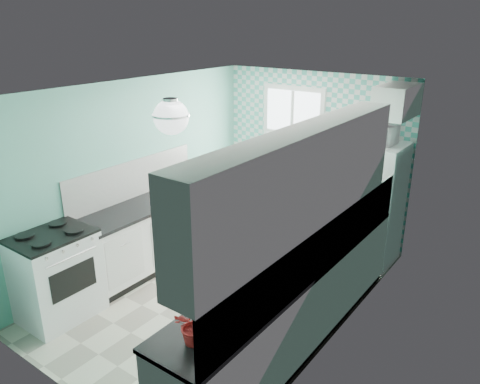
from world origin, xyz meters
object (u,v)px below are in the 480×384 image
Objects in this scene: ceiling_light at (171,117)px; potted_plant at (195,325)px; sink at (341,228)px; fruit_bowl at (229,313)px; stove at (56,274)px; fridge at (371,204)px; microwave at (378,133)px.

ceiling_light is 1.11× the size of potted_plant.
sink is 2.12m from fruit_bowl.
stove is 3.34× the size of fruit_bowl.
sink is (0.09, -1.17, 0.09)m from fridge.
fridge is 3.70m from potted_plant.
fridge reaches higher than potted_plant.
microwave is (-0.09, 3.29, 0.84)m from fruit_bowl.
stove reaches higher than fruit_bowl.
fridge is at bearing 55.07° from stove.
stove is 2.17× the size of microwave.
fridge is 1.18m from sink.
potted_plant is at bearing -41.85° from ceiling_light.
stove is at bearing 171.71° from potted_plant.
potted_plant is (1.20, -1.07, -1.23)m from ceiling_light.
microwave reaches higher than fridge.
ceiling_light is 0.75× the size of microwave.
potted_plant is 3.77m from microwave.
sink is (1.20, 1.45, -1.39)m from ceiling_light.
microwave is (1.11, 2.62, -0.51)m from ceiling_light.
microwave is at bearing 98.06° from sink.
sink reaches higher than potted_plant.
fridge reaches higher than stove.
sink reaches higher than fruit_bowl.
sink is 2.53m from potted_plant.
ceiling_light is 2.28m from stove.
fruit_bowl is at bearing -29.32° from ceiling_light.
sink is at bearing 89.88° from fruit_bowl.
ceiling_light is 0.35× the size of stove.
sink is 1.15× the size of microwave.
fruit_bowl is (2.40, 0.05, 0.45)m from stove.
ceiling_light is 1.92m from fruit_bowl.
potted_plant is 0.68× the size of microwave.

